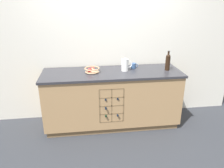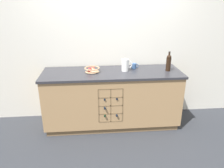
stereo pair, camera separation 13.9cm
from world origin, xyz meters
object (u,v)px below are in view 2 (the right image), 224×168
(fruit_bowl, at_px, (92,69))
(white_pitcher, at_px, (125,65))
(ceramic_mug, at_px, (134,66))
(standing_wine_bottle, at_px, (169,62))

(fruit_bowl, distance_m, white_pitcher, 0.53)
(ceramic_mug, xyz_separation_m, standing_wine_bottle, (0.52, -0.16, 0.10))
(white_pitcher, relative_size, ceramic_mug, 1.66)
(ceramic_mug, relative_size, standing_wine_bottle, 0.37)
(fruit_bowl, distance_m, ceramic_mug, 0.70)
(white_pitcher, bearing_deg, standing_wine_bottle, -4.63)
(fruit_bowl, bearing_deg, standing_wine_bottle, -1.71)
(ceramic_mug, bearing_deg, white_pitcher, -146.44)
(fruit_bowl, xyz_separation_m, ceramic_mug, (0.69, 0.13, -0.00))
(fruit_bowl, distance_m, standing_wine_bottle, 1.21)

